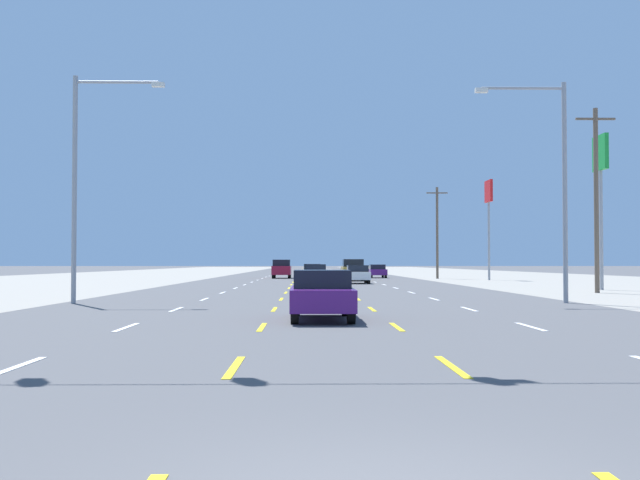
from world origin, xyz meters
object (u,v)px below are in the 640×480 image
sedan_far_right_farthest (377,271)px  streetlight_left_row_0 (84,172)px  pole_sign_right_row_1 (601,172)px  sedan_inner_right_mid (358,274)px  suv_inner_left_farther (282,269)px  hatchback_center_turn_near (316,274)px  suv_inner_right_midfar (353,270)px  hatchback_center_turn_far (312,272)px  streetlight_right_row_0 (555,175)px  sedan_center_turn_nearest (322,294)px  pole_sign_right_row_2 (489,203)px

sedan_far_right_farthest → streetlight_left_row_0: (-16.92, -51.84, 4.66)m
sedan_far_right_farthest → pole_sign_right_row_1: size_ratio=0.47×
sedan_inner_right_mid → suv_inner_left_farther: bearing=108.3°
sedan_far_right_farthest → hatchback_center_turn_near: bearing=-107.1°
sedan_inner_right_mid → suv_inner_right_midfar: bearing=88.9°
hatchback_center_turn_near → suv_inner_left_farther: 21.25m
hatchback_center_turn_far → hatchback_center_turn_near: bearing=-89.3°
sedan_inner_right_mid → hatchback_center_turn_far: size_ratio=1.15×
streetlight_right_row_0 → streetlight_left_row_0: bearing=-180.0°
suv_inner_right_midfar → hatchback_center_turn_far: 5.62m
sedan_inner_right_mid → hatchback_center_turn_far: 13.72m
hatchback_center_turn_far → pole_sign_right_row_1: size_ratio=0.41×
suv_inner_right_midfar → suv_inner_left_farther: 13.35m
sedan_center_turn_nearest → suv_inner_right_midfar: size_ratio=0.92×
sedan_far_right_farthest → streetlight_right_row_0: (2.63, -51.84, 4.57)m
streetlight_right_row_0 → sedan_inner_right_mid: bearing=102.0°
streetlight_left_row_0 → streetlight_right_row_0: bearing=0.0°
hatchback_center_turn_far → pole_sign_right_row_2: pole_sign_right_row_2 is taller
streetlight_left_row_0 → sedan_center_turn_nearest: bearing=-43.2°
suv_inner_left_farther → sedan_far_right_farthest: suv_inner_left_farther is taller
pole_sign_right_row_1 → streetlight_right_row_0: (-7.69, -14.85, -1.91)m
suv_inner_right_midfar → pole_sign_right_row_2: size_ratio=0.51×
sedan_inner_right_mid → pole_sign_right_row_1: 21.29m
sedan_inner_right_mid → sedan_far_right_farthest: size_ratio=1.00×
sedan_inner_right_mid → sedan_far_right_farthest: 22.60m
suv_inner_left_farther → hatchback_center_turn_near: bearing=-80.8°
suv_inner_left_farther → pole_sign_right_row_1: bearing=-59.5°
sedan_far_right_farthest → streetlight_right_row_0: streetlight_right_row_0 is taller
sedan_far_right_farthest → pole_sign_right_row_1: bearing=-74.4°
sedan_far_right_farthest → hatchback_center_turn_far: bearing=-128.5°
sedan_inner_right_mid → pole_sign_right_row_2: (13.34, 11.37, 6.64)m
hatchback_center_turn_near → pole_sign_right_row_1: bearing=-39.3°
hatchback_center_turn_near → hatchback_center_turn_far: 13.77m
pole_sign_right_row_1 → streetlight_right_row_0: bearing=-117.4°
pole_sign_right_row_2 → streetlight_left_row_0: pole_sign_right_row_2 is taller
hatchback_center_turn_near → streetlight_right_row_0: streetlight_right_row_0 is taller
hatchback_center_turn_near → suv_inner_left_farther: bearing=99.2°
sedan_center_turn_nearest → sedan_far_right_farthest: 61.31m
suv_inner_left_farther → streetlight_right_row_0: streetlight_right_row_0 is taller
sedan_far_right_farthest → pole_sign_right_row_2: 16.04m
sedan_center_turn_nearest → sedan_inner_right_mid: bearing=84.6°
hatchback_center_turn_near → sedan_far_right_farthest: hatchback_center_turn_near is taller
sedan_inner_right_mid → pole_sign_right_row_2: size_ratio=0.47×
streetlight_right_row_0 → sedan_far_right_farthest: bearing=92.9°
sedan_center_turn_nearest → streetlight_left_row_0: bearing=136.8°
sedan_center_turn_nearest → suv_inner_right_midfar: (3.80, 47.62, 0.27)m
hatchback_center_turn_far → streetlight_right_row_0: streetlight_right_row_0 is taller
hatchback_center_turn_near → sedan_far_right_farthest: 23.87m
sedan_center_turn_nearest → suv_inner_right_midfar: 47.78m
hatchback_center_turn_near → sedan_inner_right_mid: 3.41m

